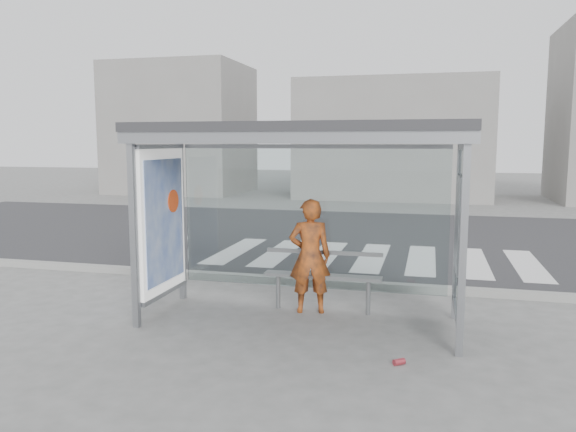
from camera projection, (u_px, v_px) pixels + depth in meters
The scene contains 10 objects.
ground at pixel (300, 322), 7.45m from camera, with size 80.00×80.00×0.00m, color #60605D.
road at pixel (362, 237), 14.18m from camera, with size 30.00×10.00×0.01m, color #2A2A2D.
curb at pixel (326, 283), 9.32m from camera, with size 30.00×0.18×0.12m, color gray.
crosswalk at pixel (372, 257), 11.65m from camera, with size 6.55×3.00×0.00m.
bus_shelter at pixel (273, 173), 7.34m from camera, with size 4.25×1.65×2.62m.
building_left at pixel (182, 129), 26.81m from camera, with size 6.00×5.00×6.00m, color gray.
building_center at pixel (394, 140), 24.42m from camera, with size 8.00×5.00×5.00m, color gray.
person at pixel (310, 256), 7.81m from camera, with size 0.59×0.38×1.61m, color #DC4C14.
bench at pixel (323, 276), 7.90m from camera, with size 1.66×0.21×0.86m.
soda_can at pixel (399, 362), 6.02m from camera, with size 0.07×0.07×0.13m, color #CD3C48.
Camera 1 is at (1.63, -7.02, 2.37)m, focal length 35.00 mm.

